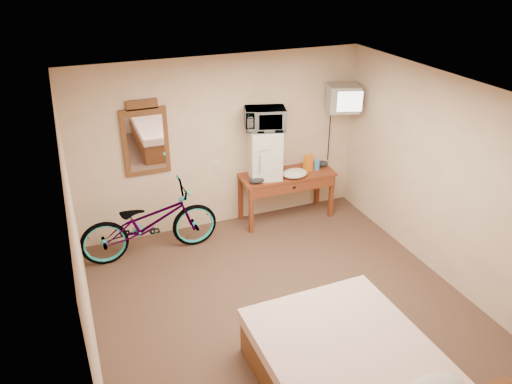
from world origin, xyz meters
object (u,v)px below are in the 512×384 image
bicycle (150,222)px  wall_mirror (145,139)px  desk (288,181)px  bed (357,380)px  microwave (265,119)px  crt_television (343,98)px  blue_cup (317,165)px  mini_fridge (265,153)px

bicycle → wall_mirror: bearing=-16.8°
desk → bed: bearing=-104.6°
microwave → crt_television: bearing=14.9°
blue_cup → wall_mirror: (-2.46, 0.27, 0.66)m
wall_mirror → mini_fridge: bearing=-7.7°
bicycle → mini_fridge: bearing=-83.3°
mini_fridge → wall_mirror: size_ratio=0.70×
crt_television → mini_fridge: bearing=178.6°
blue_cup → microwave: bearing=176.3°
microwave → crt_television: (1.21, -0.03, 0.17)m
blue_cup → wall_mirror: size_ratio=0.14×
mini_fridge → crt_television: crt_television is taller
wall_mirror → bed: wall_mirror is taller
blue_cup → bicycle: bicycle is taller
crt_television → wall_mirror: size_ratio=0.59×
desk → wall_mirror: size_ratio=1.38×
bicycle → crt_television: bearing=-87.1°
desk → mini_fridge: bearing=171.5°
microwave → bicycle: size_ratio=0.30×
desk → blue_cup: blue_cup is taller
wall_mirror → bed: 3.99m
blue_cup → bicycle: 2.62m
mini_fridge → bed: (-0.53, -3.43, -0.82)m
blue_cup → bed: 3.68m
mini_fridge → desk: bearing=-8.5°
wall_mirror → desk: bearing=-7.9°
wall_mirror → bed: (1.10, -3.65, -1.18)m
mini_fridge → blue_cup: 0.88m
desk → bed: 3.51m
bicycle → bed: bicycle is taller
mini_fridge → crt_television: size_ratio=1.18×
blue_cup → bicycle: size_ratio=0.08×
desk → wall_mirror: 2.17m
mini_fridge → microwave: size_ratio=1.30×
mini_fridge → blue_cup: (0.83, -0.05, -0.29)m
wall_mirror → bicycle: bearing=-105.6°
desk → wall_mirror: bearing=172.1°
crt_television → bicycle: (-2.97, -0.21, -1.32)m
mini_fridge → bicycle: 1.88m
wall_mirror → microwave: bearing=-7.7°
desk → bed: size_ratio=0.72×
bed → microwave: bearing=81.3°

